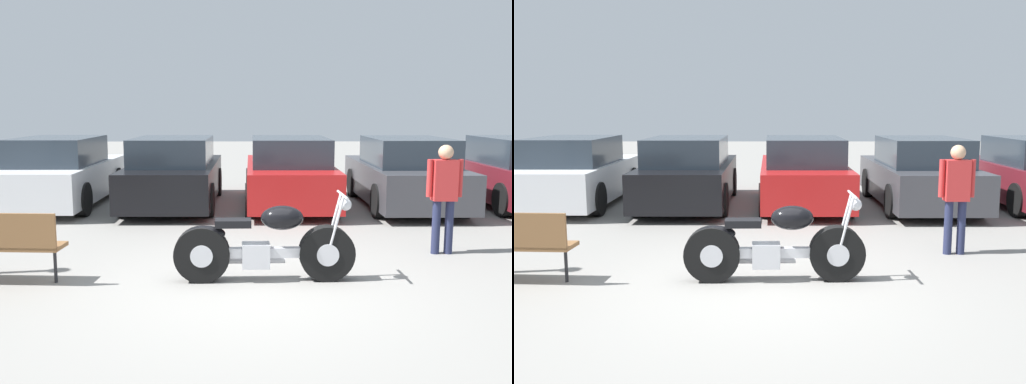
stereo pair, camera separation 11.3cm
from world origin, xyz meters
The scene contains 7 objects.
ground_plane centered at (0.00, 0.00, 0.00)m, with size 60.00×60.00×0.00m, color gray.
motorcycle centered at (0.11, 0.32, 0.44)m, with size 2.22×0.62×1.09m.
parked_car_white centered at (-4.18, 5.92, 0.70)m, with size 1.87×4.45×1.50m.
parked_car_black centered at (-1.70, 5.81, 0.70)m, with size 1.87×4.45×1.50m.
parked_car_red centered at (0.78, 5.78, 0.70)m, with size 1.87×4.45×1.50m.
parked_car_dark_grey centered at (3.26, 5.67, 0.70)m, with size 1.87×4.45×1.50m.
person_standing centered at (2.75, 1.62, 0.94)m, with size 0.52×0.21×1.59m.
Camera 1 is at (-0.04, -6.49, 2.11)m, focal length 40.00 mm.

